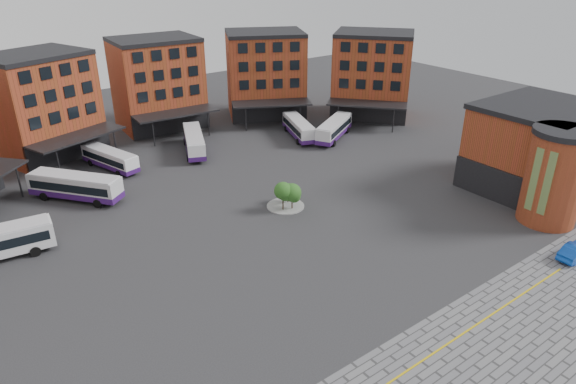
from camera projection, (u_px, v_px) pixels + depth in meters
ground at (342, 257)px, 50.31m from camera, size 160.00×160.00×0.00m
yellow_line at (478, 324)px, 41.27m from camera, size 26.00×0.15×0.02m
main_building at (136, 106)px, 72.22m from camera, size 94.14×42.48×14.60m
east_building at (539, 152)px, 61.38m from camera, size 17.40×15.40×10.60m
tree_island at (288, 193)px, 58.87m from camera, size 4.40×4.40×3.51m
bus_b at (75, 186)px, 60.99m from camera, size 9.12×10.63×3.22m
bus_c at (110, 159)px, 69.67m from camera, size 4.92×10.02×2.75m
bus_d at (194, 141)px, 75.40m from camera, size 6.51×10.91×3.04m
bus_e at (299, 128)px, 81.44m from camera, size 5.71×10.41×2.88m
bus_f at (334, 129)px, 80.84m from camera, size 10.49×7.39×3.00m
blue_car at (575, 251)px, 49.81m from camera, size 4.67×1.76×1.52m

